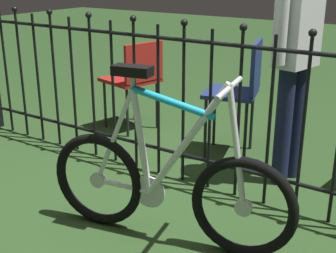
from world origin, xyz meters
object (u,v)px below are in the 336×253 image
object	(u,v)px
chair_navy	(241,86)
chair_red	(135,76)
bicycle	(166,184)
person_visitor	(297,44)

from	to	relation	value
chair_navy	chair_red	distance (m)	1.01
bicycle	chair_navy	bearing A→B (deg)	98.71
chair_navy	chair_red	bearing A→B (deg)	179.15
bicycle	chair_navy	size ratio (longest dim) A/B	1.52
chair_navy	chair_red	world-z (taller)	chair_navy
bicycle	chair_red	distance (m)	1.77
chair_red	chair_navy	bearing A→B (deg)	-0.85
chair_navy	person_visitor	distance (m)	0.64
bicycle	person_visitor	xyz separation A→B (m)	(0.27, 1.07, 0.61)
chair_navy	chair_red	size ratio (longest dim) A/B	1.12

